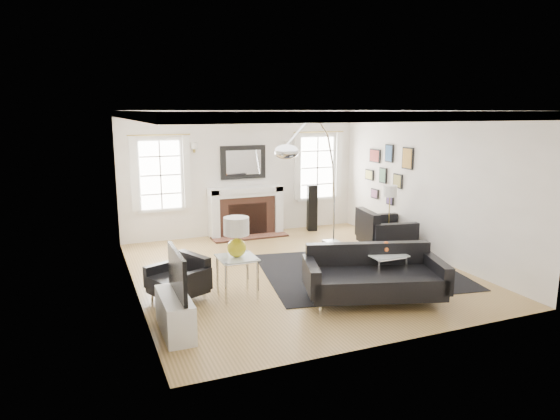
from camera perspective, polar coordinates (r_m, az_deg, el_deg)
name	(u,v)px	position (r m, az deg, el deg)	size (l,w,h in m)	color
floor	(296,271)	(8.94, 1.84, -6.97)	(6.00, 6.00, 0.00)	olive
back_wall	(243,173)	(11.37, -4.28, 4.23)	(5.50, 0.04, 2.80)	white
front_wall	(400,232)	(6.04, 13.58, -2.49)	(5.50, 0.04, 2.80)	white
left_wall	(131,205)	(7.90, -16.63, 0.60)	(0.04, 6.00, 2.80)	white
right_wall	(427,184)	(10.03, 16.43, 2.82)	(0.04, 6.00, 2.80)	white
ceiling	(297,111)	(8.48, 1.97, 11.29)	(5.50, 6.00, 0.02)	white
crown_molding	(297,114)	(8.48, 1.96, 10.88)	(5.50, 6.00, 0.12)	white
fireplace	(246,212)	(11.32, -3.89, -0.21)	(1.70, 0.69, 1.11)	white
mantel_mirror	(243,162)	(11.30, -4.22, 5.46)	(1.05, 0.07, 0.75)	black
window_left	(160,175)	(10.89, -13.51, 3.94)	(1.24, 0.15, 1.62)	white
window_right	(317,167)	(12.01, 4.25, 4.89)	(1.24, 0.15, 1.62)	white
gallery_wall	(387,170)	(11.02, 12.15, 4.47)	(0.04, 1.73, 1.29)	black
tv_unit	(175,308)	(6.61, -11.87, -10.96)	(0.35, 1.00, 1.09)	white
area_rug	(359,271)	(9.02, 9.06, -6.90)	(3.33, 2.78, 0.01)	black
sofa	(373,277)	(7.64, 10.58, -7.55)	(2.22, 1.48, 0.66)	black
armchair_left	(181,280)	(7.73, -11.28, -7.83)	(0.96, 1.01, 0.54)	black
armchair_right	(383,232)	(10.25, 11.64, -2.51)	(1.07, 1.16, 0.70)	black
coffee_table	(342,262)	(8.46, 7.08, -5.90)	(0.77, 0.77, 0.34)	silver
side_table_left	(237,264)	(7.65, -4.94, -6.16)	(0.57, 0.57, 0.62)	silver
nesting_table	(385,261)	(7.94, 11.94, -5.76)	(0.57, 0.48, 0.63)	silver
gourd_lamp	(236,234)	(7.52, -5.00, -2.78)	(0.38, 0.38, 0.62)	yellow
orange_vase	(386,247)	(7.88, 12.01, -4.21)	(0.11, 0.11, 0.18)	#DC591C
arc_floor_lamp	(313,187)	(8.80, 3.79, 2.68)	(1.94, 1.80, 2.75)	silver
stick_floor_lamp	(390,194)	(10.06, 12.45, 1.75)	(0.27, 0.27, 1.36)	#A78C3A
speaker_tower	(312,208)	(11.78, 3.69, 0.27)	(0.22, 0.22, 1.09)	black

